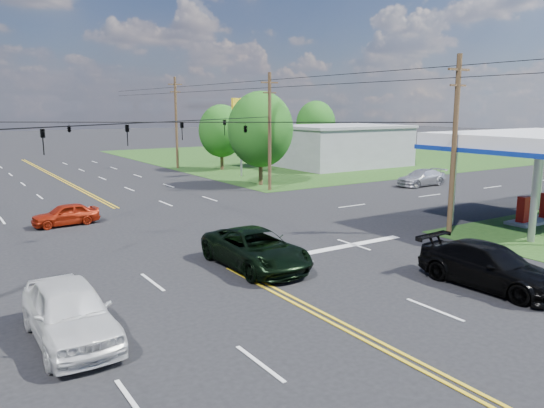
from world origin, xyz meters
TOP-DOWN VIEW (x-y plane):
  - ground at (0.00, 12.00)m, footprint 280.00×280.00m
  - grass_ne at (35.00, 44.00)m, footprint 46.00×48.00m
  - stop_bar at (5.00, 4.00)m, footprint 10.00×0.50m
  - retail_ne at (30.00, 32.00)m, footprint 14.00×10.00m
  - gas_canopy at (19.50, 2.00)m, footprint 12.20×8.20m
  - pole_se at (13.00, 3.00)m, footprint 1.60×0.28m
  - pole_ne at (13.00, 21.00)m, footprint 1.60×0.28m
  - pole_right_far at (13.00, 40.00)m, footprint 1.60×0.28m
  - span_wire_signals at (0.00, 12.00)m, footprint 26.00×18.00m
  - power_lines at (0.00, 10.00)m, footprint 26.04×100.00m
  - tree_right_a at (14.00, 24.00)m, footprint 5.70×5.70m
  - tree_right_b at (16.50, 36.00)m, footprint 4.94×4.94m
  - tree_far_r at (34.00, 42.00)m, footprint 5.32×5.32m
  - pickup_dkgreen at (0.97, 3.50)m, footprint 2.73×5.90m
  - suv_black at (7.16, -3.52)m, footprint 2.63×5.76m
  - pickup_white at (-7.39, 0.27)m, footprint 2.13×5.25m
  - sedan_red at (-4.02, 16.58)m, footprint 3.83×1.76m
  - sedan_far at (25.53, 16.00)m, footprint 4.92×2.04m
  - polesign_ne at (15.48, 30.00)m, footprint 2.13×0.62m

SIDE VIEW (x-z plane):
  - ground at x=0.00m, z-range 0.00..0.00m
  - grass_ne at x=35.00m, z-range -0.01..0.01m
  - stop_bar at x=5.00m, z-range -0.01..0.01m
  - sedan_red at x=-4.02m, z-range 0.00..1.27m
  - sedan_far at x=25.53m, z-range 0.00..1.42m
  - suv_black at x=7.16m, z-range 0.00..1.63m
  - pickup_dkgreen at x=0.97m, z-range 0.00..1.64m
  - pickup_white at x=-7.39m, z-range 0.00..1.79m
  - retail_ne at x=30.00m, z-range 0.00..4.40m
  - tree_right_b at x=16.50m, z-range 0.68..7.76m
  - tree_far_r at x=34.00m, z-range 0.73..8.36m
  - gas_canopy at x=19.50m, z-range 2.04..7.39m
  - tree_right_a at x=14.00m, z-range 0.78..8.96m
  - pole_se at x=13.00m, z-range 0.17..9.67m
  - pole_ne at x=13.00m, z-range 0.17..9.67m
  - pole_right_far at x=13.00m, z-range 0.17..10.17m
  - polesign_ne at x=15.48m, z-range 2.10..9.79m
  - span_wire_signals at x=0.00m, z-range 5.43..6.56m
  - power_lines at x=0.00m, z-range 8.28..8.92m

